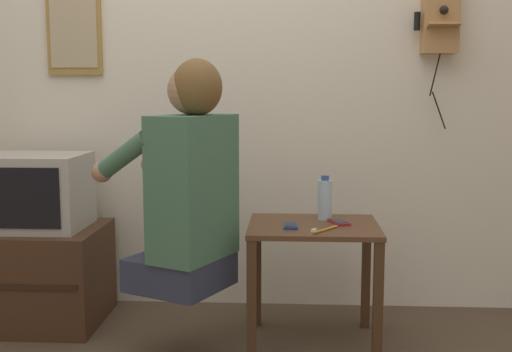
% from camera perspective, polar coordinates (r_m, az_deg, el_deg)
% --- Properties ---
extents(wall_back, '(6.80, 0.05, 2.55)m').
position_cam_1_polar(wall_back, '(3.39, -3.36, 9.84)').
color(wall_back, silver).
rests_on(wall_back, ground_plane).
extents(side_table, '(0.58, 0.48, 0.55)m').
position_cam_1_polar(side_table, '(2.89, 5.11, -6.42)').
color(side_table, '#51331E').
rests_on(side_table, ground_plane).
extents(person, '(0.61, 0.56, 0.97)m').
position_cam_1_polar(person, '(2.68, -6.05, -0.72)').
color(person, '#2D3347').
rests_on(person, ground_plane).
extents(tv_stand, '(0.58, 0.54, 0.48)m').
position_cam_1_polar(tv_stand, '(3.37, -18.36, -8.36)').
color(tv_stand, '#422819').
rests_on(tv_stand, ground_plane).
extents(television, '(0.49, 0.40, 0.36)m').
position_cam_1_polar(television, '(3.29, -19.15, -1.31)').
color(television, '#ADA89E').
rests_on(television, tv_stand).
extents(wall_phone_antique, '(0.21, 0.18, 0.77)m').
position_cam_1_polar(wall_phone_antique, '(3.38, 16.04, 13.45)').
color(wall_phone_antique, '#AD7A47').
extents(framed_picture, '(0.28, 0.03, 0.52)m').
position_cam_1_polar(framed_picture, '(3.53, -15.89, 12.85)').
color(framed_picture, olive).
extents(cell_phone_held, '(0.06, 0.12, 0.01)m').
position_cam_1_polar(cell_phone_held, '(2.80, 3.11, -4.42)').
color(cell_phone_held, navy).
rests_on(cell_phone_held, side_table).
extents(cell_phone_spare, '(0.10, 0.14, 0.01)m').
position_cam_1_polar(cell_phone_spare, '(2.90, 7.40, -4.09)').
color(cell_phone_spare, maroon).
rests_on(cell_phone_spare, side_table).
extents(water_bottle, '(0.06, 0.06, 0.20)m').
position_cam_1_polar(water_bottle, '(2.96, 6.13, -2.07)').
color(water_bottle, '#ADC6DB').
rests_on(water_bottle, side_table).
extents(toothbrush, '(0.12, 0.16, 0.02)m').
position_cam_1_polar(toothbrush, '(2.73, 5.98, -4.78)').
color(toothbrush, orange).
rests_on(toothbrush, side_table).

